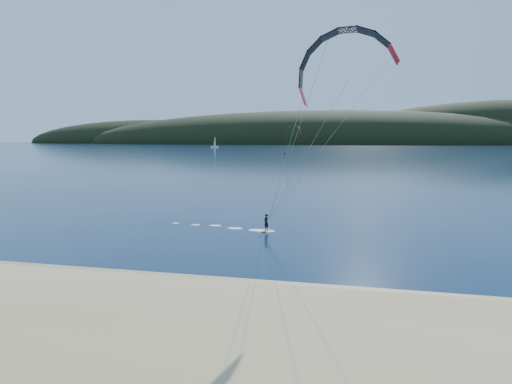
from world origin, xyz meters
TOP-DOWN VIEW (x-y plane):
  - ground at (0.00, 0.00)m, footprint 1800.00×1800.00m
  - wet_sand at (0.00, 4.50)m, footprint 220.00×2.50m
  - headland at (0.63, 745.28)m, footprint 1200.00×310.00m
  - kitesurfer_near at (10.43, 14.35)m, footprint 22.23×9.07m
  - kitesurfer_far at (-18.30, 196.80)m, footprint 8.98×5.03m
  - sailboat at (-125.74, 401.17)m, footprint 7.81×5.09m

SIDE VIEW (x-z plane):
  - ground at x=0.00m, z-range 0.00..0.00m
  - headland at x=0.63m, z-range -70.00..70.00m
  - wet_sand at x=0.00m, z-range 0.00..0.10m
  - sailboat at x=-125.74m, z-range -4.79..6.44m
  - kitesurfer_far at x=-18.30m, z-range 4.67..18.28m
  - kitesurfer_near at x=10.43m, z-range 4.18..21.00m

